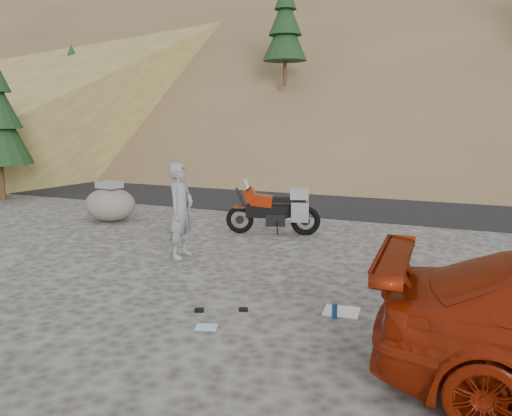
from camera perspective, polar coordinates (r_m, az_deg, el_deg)
The scene contains 12 objects.
ground at distance 9.21m, azimuth -2.42°, elevation -7.46°, with size 140.00×140.00×0.00m, color #413F3C.
road at distance 17.57m, azimuth 10.08°, elevation 0.94°, with size 120.00×7.00×0.05m, color black.
hillside at distance 49.65m, azimuth 19.04°, elevation 19.34°, with size 120.00×73.00×46.72m.
motorcycle at distance 12.10m, azimuth 2.44°, elevation -0.29°, with size 2.24×1.05×1.37m.
man at distance 10.36m, azimuth -8.45°, elevation -5.53°, with size 0.70×0.46×1.93m, color gray.
boulder at distance 14.22m, azimuth -16.31°, elevation 0.47°, with size 1.77×1.65×1.10m.
gear_white_cloth at distance 7.56m, azimuth 9.74°, elevation -11.59°, with size 0.51×0.45×0.02m, color white.
gear_bottle at distance 7.30m, azimuth 8.96°, elevation -11.52°, with size 0.08×0.08×0.22m, color #184793.
gear_funnel at distance 6.42m, azimuth 19.07°, elevation -15.21°, with size 0.16×0.16×0.20m, color red.
gear_glove_a at distance 7.50m, azimuth -1.45°, elevation -11.53°, with size 0.13×0.10×0.04m, color black.
gear_glove_b at distance 7.51m, azimuth -6.51°, elevation -11.53°, with size 0.13×0.10×0.04m, color black.
gear_blue_cloth at distance 6.99m, azimuth -5.69°, elevation -13.38°, with size 0.29×0.21×0.01m, color #9BC8EF.
Camera 1 is at (3.72, -7.94, 2.81)m, focal length 35.00 mm.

